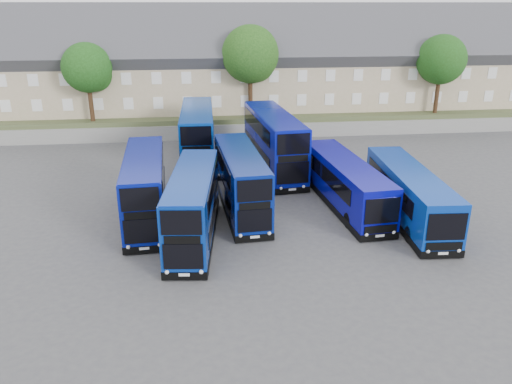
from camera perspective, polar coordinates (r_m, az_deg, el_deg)
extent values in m
plane|color=#424247|center=(29.25, 0.61, -5.75)|extent=(120.00, 120.00, 0.00)
cube|color=slate|center=(51.57, -2.68, 6.91)|extent=(70.00, 0.40, 1.50)
cube|color=#474C2A|center=(61.27, -3.34, 9.34)|extent=(80.00, 20.00, 2.00)
cube|color=tan|center=(60.24, -27.06, 10.84)|extent=(6.00, 8.00, 6.00)
cube|color=brown|center=(59.21, -26.76, 17.48)|extent=(0.60, 0.90, 1.40)
cube|color=tan|center=(58.45, -21.45, 11.42)|extent=(6.00, 8.00, 6.00)
cube|color=#333438|center=(58.11, -21.85, 14.32)|extent=(6.00, 10.40, 10.40)
cube|color=brown|center=(57.54, -20.87, 18.26)|extent=(0.60, 0.90, 1.40)
cube|color=tan|center=(57.23, -15.53, 11.91)|extent=(6.00, 8.00, 6.00)
cube|color=#333438|center=(56.89, -15.82, 14.89)|extent=(6.00, 10.40, 10.40)
cube|color=brown|center=(56.46, -14.64, 18.87)|extent=(0.60, 0.90, 1.40)
cube|color=tan|center=(56.62, -9.39, 12.28)|extent=(6.00, 8.00, 6.00)
cube|color=#333438|center=(56.28, -9.58, 15.30)|extent=(6.00, 10.40, 10.40)
cube|color=brown|center=(56.01, -8.20, 19.29)|extent=(0.60, 0.90, 1.40)
cube|color=tan|center=(56.65, -3.18, 12.52)|extent=(6.00, 8.00, 6.00)
cube|color=#333438|center=(56.30, -3.24, 15.55)|extent=(6.00, 10.40, 10.40)
cube|color=brown|center=(56.20, -1.71, 19.48)|extent=(0.60, 0.90, 1.40)
cube|color=tan|center=(57.31, 2.97, 12.62)|extent=(6.00, 8.00, 6.00)
cube|color=#333438|center=(56.97, 3.02, 15.61)|extent=(6.00, 10.40, 10.40)
cube|color=brown|center=(57.02, 4.68, 19.44)|extent=(0.60, 0.90, 1.40)
cube|color=tan|center=(58.58, 8.91, 12.58)|extent=(6.00, 8.00, 6.00)
cube|color=#333438|center=(58.24, 9.08, 15.50)|extent=(6.00, 10.40, 10.40)
cube|color=brown|center=(58.45, 10.80, 19.20)|extent=(0.60, 0.90, 1.40)
cube|color=tan|center=(60.42, 14.54, 12.43)|extent=(6.00, 8.00, 6.00)
cube|color=#333438|center=(60.09, 14.81, 15.25)|extent=(6.00, 10.40, 10.40)
cube|color=brown|center=(60.44, 16.56, 18.78)|extent=(0.60, 0.90, 1.40)
cube|color=tan|center=(62.78, 19.79, 12.17)|extent=(6.00, 8.00, 6.00)
cube|color=#333438|center=(62.47, 20.13, 14.88)|extent=(6.00, 10.40, 10.40)
cube|color=brown|center=(62.95, 21.87, 18.24)|extent=(0.60, 0.90, 1.40)
cube|color=tan|center=(65.61, 24.61, 11.85)|extent=(6.00, 8.00, 6.00)
cube|color=#333438|center=(65.31, 25.01, 14.44)|extent=(6.00, 10.40, 10.40)
cube|color=brown|center=(65.90, 26.71, 17.61)|extent=(0.60, 0.90, 1.40)
cube|color=#071488|center=(32.38, -12.58, 0.70)|extent=(2.93, 10.40, 3.76)
cube|color=black|center=(33.07, -12.32, -2.44)|extent=(2.98, 10.45, 0.45)
cube|color=black|center=(27.88, -12.82, -4.40)|extent=(2.04, 0.18, 1.40)
cube|color=black|center=(27.16, -13.13, -0.82)|extent=(2.04, 0.18, 1.31)
cylinder|color=black|center=(30.38, -14.44, -4.36)|extent=(0.36, 1.02, 1.00)
cube|color=#082C93|center=(29.13, -7.19, -1.34)|extent=(3.27, 10.20, 3.66)
cube|color=black|center=(29.89, -7.03, -4.68)|extent=(3.31, 10.24, 0.45)
cube|color=black|center=(24.92, -8.33, -7.33)|extent=(1.97, 0.26, 1.37)
cube|color=black|center=(24.12, -8.55, -3.51)|extent=(1.97, 0.26, 1.28)
cylinder|color=black|center=(27.44, -9.72, -6.80)|extent=(0.40, 1.02, 1.00)
cube|color=navy|center=(32.91, -1.75, 1.47)|extent=(3.03, 10.25, 3.69)
cube|color=black|center=(33.58, -1.71, -1.58)|extent=(3.07, 10.29, 0.45)
cube|color=black|center=(28.53, -0.13, -3.30)|extent=(2.00, 0.21, 1.38)
cube|color=black|center=(27.83, -0.13, 0.16)|extent=(2.00, 0.21, 1.29)
cylinder|color=black|center=(30.78, -2.72, -3.35)|extent=(0.37, 1.02, 1.00)
cube|color=#083BA3|center=(43.92, -6.69, 6.67)|extent=(2.81, 11.60, 4.27)
cube|color=black|center=(44.50, -6.58, 3.94)|extent=(2.85, 11.64, 0.45)
cube|color=black|center=(38.55, -6.74, 3.36)|extent=(2.33, 0.10, 1.58)
cube|color=black|center=(37.99, -6.88, 6.38)|extent=(2.33, 0.10, 1.47)
cylinder|color=black|center=(41.06, -8.26, 2.71)|extent=(0.32, 1.00, 1.00)
cube|color=#08119E|center=(41.14, 2.03, 5.91)|extent=(3.74, 11.99, 4.37)
cube|color=black|center=(41.76, 1.99, 2.94)|extent=(3.78, 12.04, 0.45)
cube|color=black|center=(35.89, 4.23, 2.18)|extent=(2.38, 0.27, 1.61)
cube|color=black|center=(35.27, 4.32, 5.48)|extent=(2.38, 0.27, 1.50)
cylinder|color=black|center=(38.02, 1.55, 1.45)|extent=(0.39, 1.02, 1.00)
cube|color=#08099B|center=(34.37, 10.17, 1.22)|extent=(3.40, 11.71, 2.82)
cube|color=black|center=(34.88, 10.02, -1.04)|extent=(3.44, 11.75, 0.45)
cube|color=black|center=(29.35, 14.24, -2.11)|extent=(2.10, 0.24, 1.54)
cylinder|color=black|center=(31.38, 10.56, -3.21)|extent=(0.39, 1.02, 1.00)
cube|color=#0934A5|center=(33.34, 17.08, -0.01)|extent=(3.03, 11.65, 2.82)
cube|color=black|center=(33.86, 16.82, -2.32)|extent=(3.08, 11.69, 0.45)
cube|color=black|center=(28.32, 21.00, -3.75)|extent=(2.10, 0.18, 1.54)
cylinder|color=black|center=(30.38, 17.19, -4.65)|extent=(0.35, 1.01, 1.00)
cylinder|color=#382314|center=(52.90, -18.35, 9.71)|extent=(0.44, 0.44, 3.75)
sphere|color=#173C10|center=(52.42, -18.77, 13.32)|extent=(4.80, 4.80, 4.80)
sphere|color=#173C10|center=(52.78, -17.94, 12.63)|extent=(3.30, 3.30, 3.30)
cylinder|color=#382314|center=(52.49, -0.64, 11.07)|extent=(0.44, 0.44, 4.50)
sphere|color=#194011|center=(51.97, -0.66, 15.48)|extent=(5.76, 5.76, 5.76)
sphere|color=#194011|center=(52.52, -0.03, 14.55)|extent=(3.96, 3.96, 3.96)
cylinder|color=#382314|center=(57.61, 19.98, 10.47)|extent=(0.44, 0.44, 4.00)
sphere|color=#1B3F11|center=(57.15, 20.43, 14.01)|extent=(5.12, 5.12, 5.12)
sphere|color=#1B3F11|center=(57.86, 20.70, 13.24)|extent=(3.52, 3.52, 3.52)
cylinder|color=#382314|center=(66.47, 22.12, 11.53)|extent=(0.44, 0.44, 4.25)
sphere|color=#10340E|center=(66.07, 22.58, 14.79)|extent=(5.44, 5.44, 5.44)
sphere|color=#10340E|center=(66.77, 22.78, 14.07)|extent=(3.74, 3.74, 3.74)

